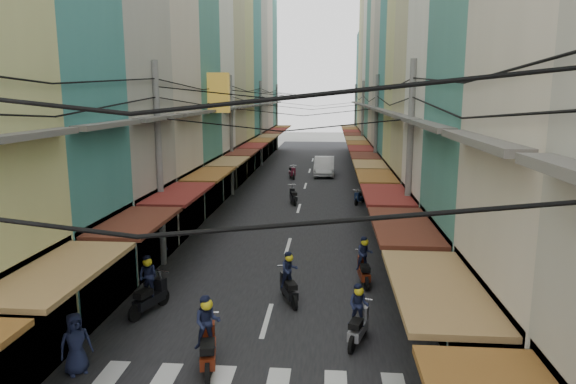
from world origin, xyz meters
The scene contains 14 objects.
ground centered at (0.00, 0.00, 0.00)m, with size 160.00×160.00×0.00m, color slate.
road centered at (0.00, 20.00, 0.01)m, with size 10.00×80.00×0.02m, color black.
sidewalk_left centered at (-6.50, 20.00, 0.03)m, with size 3.00×80.00×0.06m, color gray.
sidewalk_right centered at (6.50, 20.00, 0.03)m, with size 3.00×80.00×0.06m, color gray.
building_row_left centered at (-7.92, 16.56, 9.78)m, with size 7.80×67.67×23.70m.
building_row_right centered at (7.92, 16.45, 9.41)m, with size 7.80×68.98×22.59m.
utility_poles centered at (0.00, 15.01, 6.59)m, with size 10.20×66.13×8.20m.
white_car centered at (1.36, 27.50, 0.00)m, with size 5.67×2.22×2.00m, color silver.
bicycle centered at (7.50, -2.04, 0.00)m, with size 0.58×1.55×1.06m, color black.
moving_scooters centered at (0.07, 2.60, 0.55)m, with size 8.03×32.41×1.97m.
parked_scooters centered at (4.38, -4.14, 0.47)m, with size 13.24×12.19×1.01m.
pedestrians centered at (-3.82, 1.84, 1.03)m, with size 13.46×26.26×2.22m.
market_umbrella centered at (5.65, -2.59, 2.28)m, with size 2.45×2.45×2.58m.
traffic_sign centered at (5.62, -0.93, 2.30)m, with size 0.10×0.68×3.12m.
Camera 1 is at (1.88, -16.75, 6.88)m, focal length 32.00 mm.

